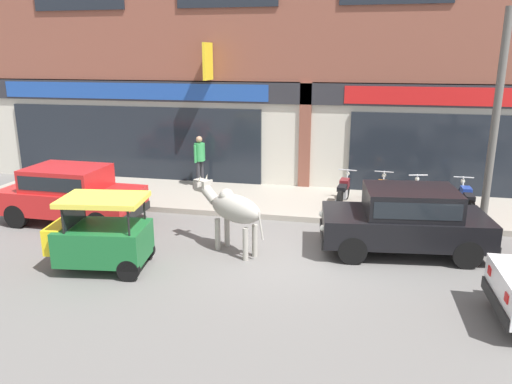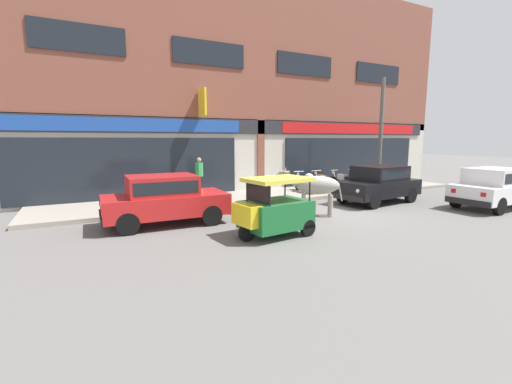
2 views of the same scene
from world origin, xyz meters
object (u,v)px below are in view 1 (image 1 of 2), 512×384
car_1 (70,192)px  auto_rickshaw (100,238)px  motorcycle_2 (424,198)px  cow (232,208)px  motorcycle_3 (466,200)px  motorcycle_1 (381,193)px  utility_pole (495,122)px  pedestrian (200,156)px  motorcycle_0 (343,191)px  car_0 (406,217)px

car_1 → auto_rickshaw: size_ratio=1.77×
motorcycle_2 → cow: bearing=-141.8°
auto_rickshaw → motorcycle_3: auto_rickshaw is taller
motorcycle_1 → utility_pole: (2.41, -1.04, 2.16)m
car_1 → pedestrian: (2.26, 3.67, 0.32)m
cow → motorcycle_1: 4.90m
car_1 → auto_rickshaw: (2.22, -2.51, -0.15)m
motorcycle_0 → car_0: bearing=-63.1°
motorcycle_1 → motorcycle_3: (2.15, -0.22, 0.00)m
car_0 → utility_pole: 3.29m
motorcycle_1 → motorcycle_3: 2.16m
cow → car_0: (3.69, 0.75, -0.19)m
car_1 → motorcycle_2: size_ratio=2.04×
motorcycle_3 → utility_pole: size_ratio=0.36×
cow → motorcycle_3: size_ratio=1.06×
cow → motorcycle_1: (3.25, 3.63, -0.47)m
motorcycle_2 → car_1: bearing=-165.3°
cow → motorcycle_2: bearing=38.2°
car_1 → motorcycle_3: car_1 is taller
car_0 → motorcycle_0: size_ratio=2.07×
auto_rickshaw → motorcycle_0: bearing=47.8°
car_0 → utility_pole: bearing=43.0°
car_0 → motorcycle_1: car_0 is taller
motorcycle_3 → utility_pole: utility_pole is taller
cow → car_1: size_ratio=0.52×
motorcycle_1 → utility_pole: utility_pole is taller
cow → motorcycle_1: cow is taller
car_0 → motorcycle_3: 3.18m
motorcycle_1 → pedestrian: pedestrian is taller
motorcycle_2 → pedestrian: size_ratio=1.12×
motorcycle_1 → car_1: bearing=-161.9°
utility_pole → motorcycle_2: bearing=147.7°
cow → car_0: size_ratio=0.51×
car_0 → pedestrian: bearing=146.4°
auto_rickshaw → motorcycle_0: auto_rickshaw is taller
motorcycle_3 → motorcycle_2: bearing=179.6°
motorcycle_0 → motorcycle_2: size_ratio=1.01×
car_1 → motorcycle_3: 10.26m
cow → auto_rickshaw: size_ratio=0.93×
motorcycle_1 → motorcycle_3: size_ratio=1.00×
car_0 → pedestrian: pedestrian is taller
motorcycle_0 → motorcycle_1: (1.03, -0.00, 0.00)m
motorcycle_1 → utility_pole: bearing=-23.3°
auto_rickshaw → pedestrian: 6.20m
cow → motorcycle_0: size_ratio=1.06×
motorcycle_1 → motorcycle_2: same height
car_1 → motorcycle_0: car_1 is taller
motorcycle_0 → motorcycle_1: size_ratio=1.00×
motorcycle_2 → motorcycle_3: 1.06m
cow → car_1: 4.72m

